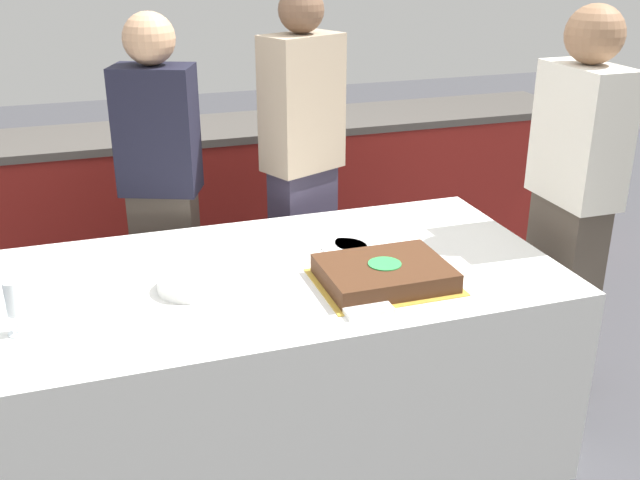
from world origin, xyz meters
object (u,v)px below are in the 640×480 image
at_px(plate_stack, 191,283).
at_px(wine_glass, 14,301).
at_px(person_cutting_cake, 303,174).
at_px(cake, 384,274).
at_px(person_seated_right, 571,209).
at_px(person_standing_back, 162,195).

relative_size(plate_stack, wine_glass, 1.31).
distance_m(plate_stack, person_cutting_cake, 1.02).
distance_m(plate_stack, wine_glass, 0.57).
xyz_separation_m(wine_glass, person_cutting_cake, (1.18, 0.92, -0.00)).
distance_m(cake, plate_stack, 0.66).
height_order(wine_glass, person_cutting_cake, person_cutting_cake).
relative_size(wine_glass, person_seated_right, 0.10).
bearing_deg(person_standing_back, person_seated_right, 176.06).
relative_size(wine_glass, person_cutting_cake, 0.10).
bearing_deg(person_cutting_cake, person_standing_back, -23.94).
height_order(wine_glass, person_standing_back, person_standing_back).
bearing_deg(plate_stack, person_standing_back, 89.23).
height_order(cake, person_seated_right, person_seated_right).
relative_size(plate_stack, person_cutting_cake, 0.13).
bearing_deg(person_cutting_cake, person_seated_right, 116.33).
height_order(person_seated_right, person_standing_back, person_seated_right).
distance_m(cake, person_standing_back, 1.14).
distance_m(cake, person_cutting_cake, 0.95).
distance_m(cake, wine_glass, 1.18).
bearing_deg(person_standing_back, wine_glass, 81.13).
xyz_separation_m(person_seated_right, person_standing_back, (-1.52, 0.74, -0.02)).
bearing_deg(wine_glass, cake, -1.09).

